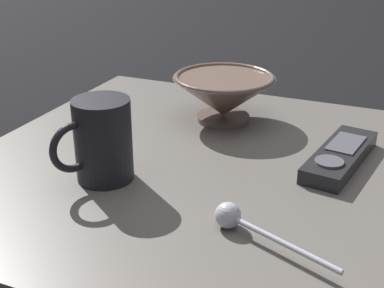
% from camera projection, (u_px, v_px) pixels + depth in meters
% --- Properties ---
extents(ground_plane, '(6.00, 6.00, 0.00)m').
position_uv_depth(ground_plane, '(208.00, 193.00, 0.73)').
color(ground_plane, black).
extents(table, '(0.61, 0.64, 0.04)m').
position_uv_depth(table, '(208.00, 178.00, 0.72)').
color(table, '#5B5651').
rests_on(table, ground).
extents(cereal_bowl, '(0.16, 0.16, 0.07)m').
position_uv_depth(cereal_bowl, '(224.00, 95.00, 0.84)').
color(cereal_bowl, brown).
rests_on(cereal_bowl, table).
extents(coffee_mug, '(0.10, 0.07, 0.10)m').
position_uv_depth(coffee_mug, '(101.00, 141.00, 0.65)').
color(coffee_mug, black).
rests_on(coffee_mug, table).
extents(teaspoon, '(0.07, 0.14, 0.03)m').
position_uv_depth(teaspoon, '(236.00, 220.00, 0.56)').
color(teaspoon, '#A3A5B2').
rests_on(teaspoon, table).
extents(tv_remote_near, '(0.18, 0.08, 0.02)m').
position_uv_depth(tv_remote_near, '(340.00, 156.00, 0.71)').
color(tv_remote_near, black).
rests_on(tv_remote_near, table).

